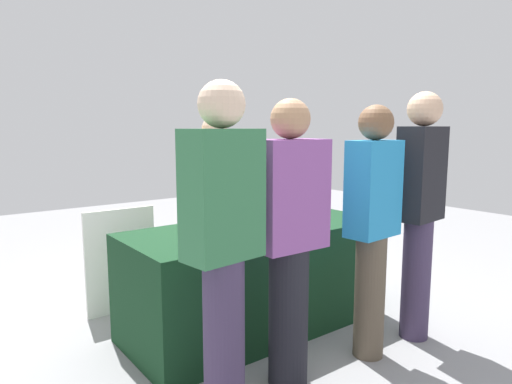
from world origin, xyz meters
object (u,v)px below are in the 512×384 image
wine_bottle_3 (289,204)px  guest_1 (289,235)px  wine_glass_1 (204,223)px  menu_board (121,261)px  wine_glass_0 (192,228)px  guest_0 (223,240)px  wine_bottle_0 (204,216)px  wine_bottle_1 (219,213)px  guest_2 (372,222)px  wine_bottle_2 (239,208)px  wine_bottle_4 (311,198)px  server_pouring (215,201)px  guest_3 (420,205)px  wine_glass_2 (284,215)px

wine_bottle_3 → guest_1: (-0.70, -0.79, 0.00)m
wine_glass_1 → menu_board: (-0.21, 0.96, -0.45)m
wine_glass_0 → wine_glass_1: size_ratio=1.01×
wine_bottle_3 → guest_0: (-1.16, -0.83, 0.05)m
wine_bottle_0 → wine_bottle_1: (0.13, 0.01, 0.00)m
wine_bottle_0 → wine_bottle_3: bearing=-0.9°
wine_glass_1 → guest_2: 1.07m
wine_glass_0 → guest_1: size_ratio=0.09×
wine_bottle_0 → wine_bottle_3: wine_bottle_3 is taller
wine_bottle_0 → wine_bottle_2: 0.37m
guest_0 → wine_bottle_4: bearing=25.2°
wine_glass_0 → guest_1: 0.62m
wine_glass_0 → server_pouring: server_pouring is taller
guest_0 → guest_3: guest_3 is taller
wine_bottle_1 → wine_glass_0: wine_bottle_1 is taller
guest_2 → server_pouring: bearing=94.0°
wine_bottle_4 → guest_3: size_ratio=0.20×
wine_glass_1 → guest_0: size_ratio=0.08×
wine_glass_1 → wine_bottle_2: bearing=29.8°
wine_bottle_4 → guest_0: (-1.48, -0.92, 0.04)m
wine_bottle_0 → wine_bottle_3: size_ratio=0.95×
wine_bottle_4 → guest_2: bearing=-112.3°
wine_bottle_1 → wine_glass_0: bearing=-143.1°
wine_bottle_3 → wine_glass_2: bearing=-136.6°
wine_glass_2 → menu_board: 1.39m
wine_glass_1 → menu_board: size_ratio=0.17×
wine_bottle_1 → guest_2: bearing=-57.3°
guest_3 → wine_bottle_4: bearing=88.9°
wine_bottle_4 → wine_glass_2: (-0.58, -0.33, -0.03)m
wine_glass_1 → guest_0: guest_0 is taller
wine_bottle_2 → wine_bottle_4: 0.72m
wine_bottle_1 → wine_glass_0: size_ratio=2.18×
wine_bottle_4 → guest_0: 1.74m
wine_glass_0 → wine_glass_2: (0.75, 0.00, -0.01)m
wine_bottle_2 → guest_0: bearing=-129.0°
guest_0 → guest_3: (1.56, -0.06, 0.02)m
wine_glass_1 → guest_2: guest_2 is taller
wine_bottle_2 → wine_bottle_4: bearing=-1.9°
guest_1 → server_pouring: bearing=74.9°
wine_bottle_1 → wine_bottle_3: (0.64, -0.02, 0.00)m
guest_3 → menu_board: bearing=125.3°
guest_3 → wine_bottle_3: bearing=108.4°
wine_bottle_2 → wine_bottle_3: bearing=-14.7°
guest_0 → guest_3: 1.56m
wine_bottle_4 → guest_0: size_ratio=0.20×
wine_bottle_0 → wine_glass_0: (-0.24, -0.26, -0.00)m
wine_glass_0 → wine_bottle_2: bearing=30.6°
server_pouring → wine_bottle_2: bearing=85.6°
wine_glass_0 → wine_glass_2: 0.75m
wine_bottle_4 → wine_glass_2: bearing=-150.5°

